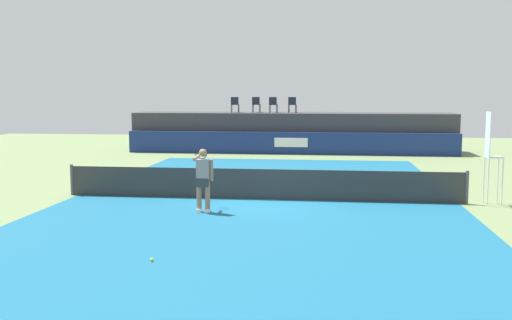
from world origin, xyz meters
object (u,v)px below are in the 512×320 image
object	(u,v)px
spectator_chair_center	(273,104)
tennis_ball	(152,260)
tennis_player	(203,178)
net_post_near	(72,180)
spectator_chair_far_left	(235,104)
spectator_chair_left	(256,104)
net_post_far	(467,187)
umpire_chair	(491,151)
spectator_chair_right	(292,104)

from	to	relation	value
spectator_chair_center	tennis_ball	distance (m)	22.19
tennis_player	net_post_near	bearing A→B (deg)	156.06
spectator_chair_far_left	tennis_player	world-z (taller)	spectator_chair_far_left
spectator_chair_far_left	spectator_chair_left	world-z (taller)	same
net_post_far	tennis_player	xyz separation A→B (m)	(-7.57, -2.14, 0.46)
spectator_chair_left	spectator_chair_center	xyz separation A→B (m)	(1.03, -0.46, 0.00)
net_post_far	tennis_player	bearing A→B (deg)	-164.19
tennis_ball	umpire_chair	bearing A→B (deg)	40.41
net_post_far	spectator_chair_left	bearing A→B (deg)	118.11
spectator_chair_left	umpire_chair	xyz separation A→B (m)	(8.92, -15.52, -1.11)
spectator_chair_center	tennis_ball	bearing A→B (deg)	-90.79
net_post_far	spectator_chair_right	bearing A→B (deg)	112.09
tennis_player	spectator_chair_center	bearing A→B (deg)	88.95
spectator_chair_left	spectator_chair_center	size ratio (longest dim) A/B	1.00
net_post_far	tennis_ball	xyz separation A→B (m)	(-7.56, -6.98, -0.46)
spectator_chair_right	spectator_chair_left	bearing A→B (deg)	172.42
net_post_near	net_post_far	distance (m)	12.40
spectator_chair_left	spectator_chair_right	bearing A→B (deg)	-7.58
spectator_chair_far_left	spectator_chair_right	bearing A→B (deg)	2.12
spectator_chair_far_left	spectator_chair_left	distance (m)	1.24
tennis_ball	net_post_near	bearing A→B (deg)	124.77
net_post_far	tennis_ball	world-z (taller)	net_post_far
net_post_far	tennis_player	world-z (taller)	tennis_player
umpire_chair	tennis_ball	world-z (taller)	umpire_chair
spectator_chair_left	net_post_far	xyz separation A→B (m)	(8.29, -15.51, -2.19)
umpire_chair	tennis_player	bearing A→B (deg)	-165.38
spectator_chair_right	net_post_far	xyz separation A→B (m)	(6.18, -15.23, -2.19)
umpire_chair	net_post_near	xyz separation A→B (m)	(-13.03, 0.00, -1.09)
spectator_chair_right	umpire_chair	bearing A→B (deg)	-65.91
spectator_chair_far_left	tennis_player	size ratio (longest dim) A/B	0.50
net_post_near	spectator_chair_far_left	bearing A→B (deg)	79.01
umpire_chair	tennis_ball	xyz separation A→B (m)	(-8.19, -6.97, -1.55)
spectator_chair_far_left	tennis_player	bearing A→B (deg)	-83.74
spectator_chair_left	net_post_far	distance (m)	17.73
umpire_chair	net_post_near	distance (m)	13.08
spectator_chair_center	net_post_far	bearing A→B (deg)	-64.27
spectator_chair_center	net_post_near	distance (m)	16.06
spectator_chair_center	tennis_player	world-z (taller)	spectator_chair_center
spectator_chair_far_left	umpire_chair	distance (m)	18.21
umpire_chair	spectator_chair_far_left	bearing A→B (deg)	123.73
spectator_chair_left	tennis_player	bearing A→B (deg)	-87.68
net_post_near	tennis_player	world-z (taller)	tennis_player
tennis_player	tennis_ball	size ratio (longest dim) A/B	26.03
net_post_near	net_post_far	size ratio (longest dim) A/B	1.00
spectator_chair_far_left	tennis_ball	bearing A→B (deg)	-85.06
spectator_chair_right	tennis_ball	size ratio (longest dim) A/B	13.06
umpire_chair	net_post_near	bearing A→B (deg)	179.98
spectator_chair_far_left	umpire_chair	bearing A→B (deg)	-56.27
spectator_chair_left	spectator_chair_right	xyz separation A→B (m)	(2.10, -0.28, 0.00)
spectator_chair_left	umpire_chair	size ratio (longest dim) A/B	0.32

